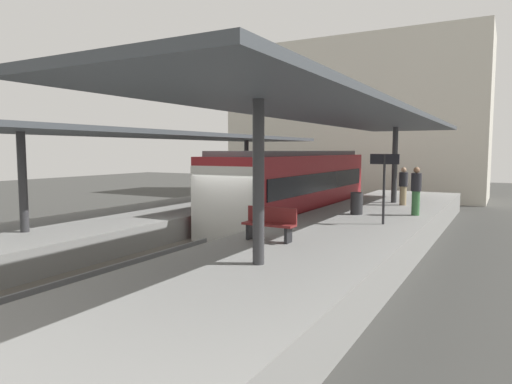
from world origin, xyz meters
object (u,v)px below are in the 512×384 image
commuter_train (294,187)px  passenger_mid_platform (403,186)px  platform_bench (270,223)px  passenger_near_bench (416,190)px  litter_bin (357,203)px  platform_sign (384,173)px

commuter_train → passenger_mid_platform: (4.35, 1.58, 0.11)m
platform_bench → passenger_near_bench: 7.06m
litter_bin → passenger_mid_platform: size_ratio=0.50×
passenger_near_bench → passenger_mid_platform: (-1.01, 2.92, -0.07)m
litter_bin → passenger_mid_platform: 3.84m
platform_sign → passenger_mid_platform: platform_sign is taller
litter_bin → platform_bench: bearing=-95.4°
commuter_train → platform_sign: size_ratio=5.16×
commuter_train → passenger_mid_platform: bearing=20.0°
commuter_train → platform_bench: bearing=-70.0°
commuter_train → litter_bin: (3.44, -2.12, -0.33)m
platform_bench → platform_sign: (1.93, 4.06, 1.16)m
platform_bench → passenger_mid_platform: 9.65m
commuter_train → passenger_near_bench: bearing=-14.0°
platform_sign → passenger_mid_platform: bearing=94.9°
commuter_train → platform_sign: commuter_train is taller
platform_sign → litter_bin: (-1.38, 1.77, -1.22)m
commuter_train → platform_sign: (4.82, -3.88, 0.90)m
passenger_mid_platform → platform_bench: bearing=-98.7°
litter_bin → passenger_near_bench: bearing=22.1°
platform_sign → passenger_near_bench: (0.54, 2.55, -0.72)m
litter_bin → passenger_near_bench: passenger_near_bench is taller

